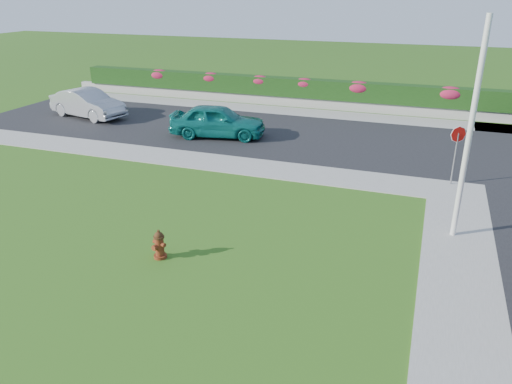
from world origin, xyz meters
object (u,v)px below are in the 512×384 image
at_px(sedan_silver, 88,103).
at_px(stop_sign, 457,142).
at_px(fire_hydrant, 159,245).
at_px(sedan_teal, 218,121).
at_px(utility_pole, 470,134).

height_order(sedan_silver, stop_sign, stop_sign).
distance_m(fire_hydrant, sedan_teal, 11.85).
bearing_deg(stop_sign, utility_pole, -96.65).
xyz_separation_m(sedan_silver, stop_sign, (19.28, -4.08, 0.85)).
distance_m(fire_hydrant, stop_sign, 11.41).
distance_m(sedan_teal, sedan_silver, 8.56).
bearing_deg(sedan_teal, sedan_silver, 71.29).
height_order(sedan_teal, utility_pole, utility_pole).
bearing_deg(utility_pole, stop_sign, 90.61).
height_order(utility_pole, stop_sign, utility_pole).
distance_m(fire_hydrant, sedan_silver, 17.19).
height_order(fire_hydrant, sedan_teal, sedan_teal).
bearing_deg(sedan_teal, utility_pole, -134.74).
height_order(sedan_teal, stop_sign, stop_sign).
bearing_deg(fire_hydrant, utility_pole, 45.71).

